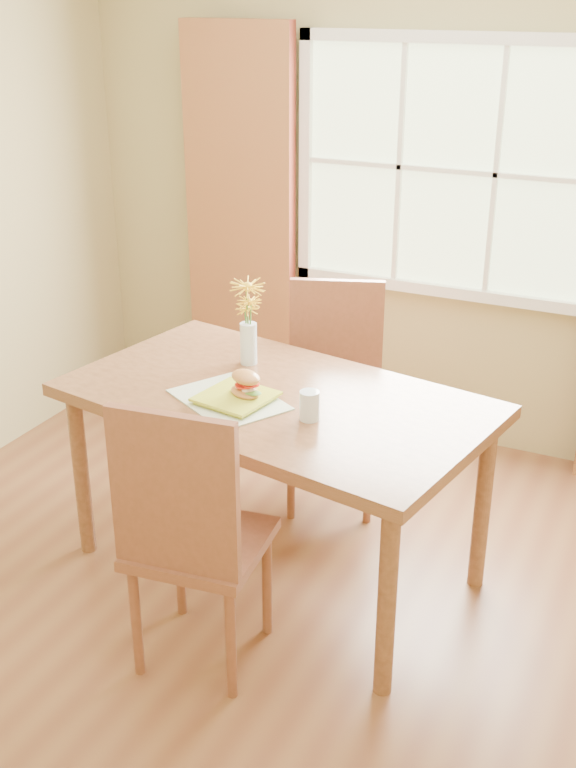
# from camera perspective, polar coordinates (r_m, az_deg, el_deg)

# --- Properties ---
(room) EXTENTS (4.24, 3.84, 2.74)m
(room) POSITION_cam_1_polar(r_m,az_deg,el_deg) (3.07, 0.08, 4.88)
(room) COLOR brown
(room) RESTS_ON ground
(window) EXTENTS (1.62, 0.06, 1.32)m
(window) POSITION_cam_1_polar(r_m,az_deg,el_deg) (4.74, 10.09, 13.22)
(window) COLOR beige
(window) RESTS_ON room
(curtain_left) EXTENTS (0.65, 0.08, 2.20)m
(curtain_left) POSITION_cam_1_polar(r_m,az_deg,el_deg) (5.17, -3.03, 9.88)
(curtain_left) COLOR maroon
(curtain_left) RESTS_ON room
(dining_table) EXTENTS (1.86, 1.25, 0.84)m
(dining_table) POSITION_cam_1_polar(r_m,az_deg,el_deg) (3.68, -0.80, -1.89)
(dining_table) COLOR brown
(dining_table) RESTS_ON room
(chair_near) EXTENTS (0.51, 0.51, 1.11)m
(chair_near) POSITION_cam_1_polar(r_m,az_deg,el_deg) (3.20, -6.33, -9.26)
(chair_near) COLOR brown
(chair_near) RESTS_ON room
(chair_far) EXTENTS (0.58, 0.58, 1.09)m
(chair_far) POSITION_cam_1_polar(r_m,az_deg,el_deg) (4.35, 2.96, 0.05)
(chair_far) COLOR brown
(chair_far) RESTS_ON room
(placemat) EXTENTS (0.55, 0.51, 0.01)m
(placemat) POSITION_cam_1_polar(r_m,az_deg,el_deg) (3.60, -3.78, -1.00)
(placemat) COLOR #B8C3A5
(placemat) RESTS_ON dining_table
(plate) EXTENTS (0.31, 0.31, 0.01)m
(plate) POSITION_cam_1_polar(r_m,az_deg,el_deg) (3.58, -3.32, -0.96)
(plate) COLOR gold
(plate) RESTS_ON placemat
(croissant_sandwich) EXTENTS (0.18, 0.15, 0.11)m
(croissant_sandwich) POSITION_cam_1_polar(r_m,az_deg,el_deg) (3.56, -2.70, -0.03)
(croissant_sandwich) COLOR gold
(croissant_sandwich) RESTS_ON plate
(water_glass) EXTENTS (0.08, 0.08, 0.12)m
(water_glass) POSITION_cam_1_polar(r_m,az_deg,el_deg) (3.42, 1.38, -1.42)
(water_glass) COLOR silver
(water_glass) RESTS_ON dining_table
(flower_vase) EXTENTS (0.15, 0.15, 0.38)m
(flower_vase) POSITION_cam_1_polar(r_m,az_deg,el_deg) (3.87, -2.55, 4.47)
(flower_vase) COLOR silver
(flower_vase) RESTS_ON dining_table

